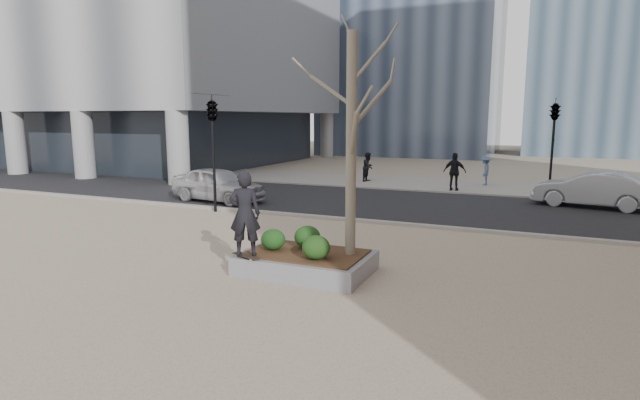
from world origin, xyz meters
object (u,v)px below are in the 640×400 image
at_px(planter, 306,263).
at_px(skateboard, 246,257).
at_px(police_car, 218,184).
at_px(skateboarder, 245,214).

bearing_deg(planter, skateboard, -141.38).
xyz_separation_m(planter, skateboard, (-1.10, -0.88, 0.26)).
distance_m(skateboard, police_car, 10.79).
bearing_deg(planter, skateboarder, -141.38).
bearing_deg(skateboard, police_car, 147.84).
height_order(skateboard, police_car, police_car).
height_order(skateboarder, police_car, skateboarder).
distance_m(skateboarder, police_car, 10.81).
bearing_deg(skateboard, skateboarder, 0.00).
xyz_separation_m(planter, skateboarder, (-1.10, -0.88, 1.26)).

